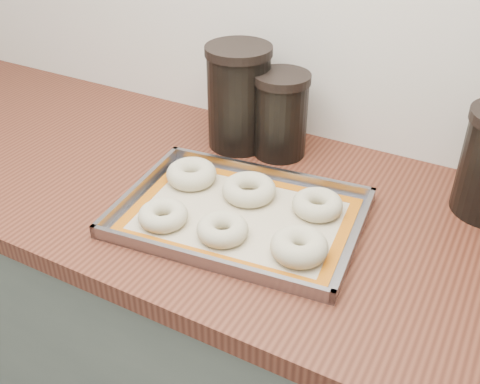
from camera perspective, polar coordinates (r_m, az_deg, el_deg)
The scene contains 12 objects.
cabinet at distance 1.43m, azimuth 5.07°, elevation -17.78°, with size 3.00×0.65×0.86m, color #5F695D.
countertop at distance 1.12m, azimuth 6.18°, elevation -3.11°, with size 3.06×0.68×0.04m, color #5E2C1C.
baking_tray at distance 1.09m, azimuth 0.00°, elevation -2.34°, with size 0.49×0.38×0.03m.
baking_mat at distance 1.09m, azimuth 0.00°, elevation -2.42°, with size 0.45×0.33×0.00m.
bagel_front_left at distance 1.07m, azimuth -7.82°, elevation -2.36°, with size 0.09×0.09×0.03m, color beige.
bagel_front_mid at distance 1.03m, azimuth -1.79°, elevation -3.81°, with size 0.10×0.10×0.03m, color beige.
bagel_front_right at distance 0.99m, azimuth 6.04°, elevation -5.53°, with size 0.10×0.10×0.04m, color beige.
bagel_back_left at distance 1.19m, azimuth -4.95°, elevation 1.85°, with size 0.11×0.11×0.04m, color beige.
bagel_back_mid at distance 1.13m, azimuth 0.92°, elevation 0.27°, with size 0.11×0.11×0.04m, color beige.
bagel_back_right at distance 1.10m, azimuth 7.87°, elevation -1.27°, with size 0.10×0.10×0.04m, color beige.
canister_left at distance 1.30m, azimuth -0.13°, elevation 9.63°, with size 0.15×0.15×0.24m.
canister_mid at distance 1.27m, azimuth 4.16°, elevation 7.84°, with size 0.13×0.13×0.19m.
Camera 1 is at (0.32, 0.83, 1.54)m, focal length 42.00 mm.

